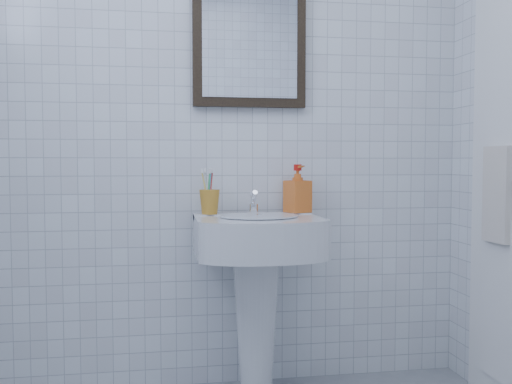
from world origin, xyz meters
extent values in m
cube|color=silver|center=(0.00, 1.20, 1.25)|extent=(2.20, 0.02, 2.50)
cone|color=silver|center=(0.12, 1.01, 0.32)|extent=(0.20, 0.20, 0.64)
cube|color=silver|center=(0.12, 0.96, 0.70)|extent=(0.51, 0.36, 0.15)
cube|color=silver|center=(0.12, 1.10, 0.76)|extent=(0.51, 0.09, 0.03)
cylinder|color=silver|center=(0.12, 0.93, 0.78)|extent=(0.32, 0.32, 0.01)
cylinder|color=white|center=(0.12, 1.08, 0.80)|extent=(0.04, 0.04, 0.04)
cylinder|color=white|center=(0.12, 1.07, 0.85)|extent=(0.02, 0.08, 0.07)
cylinder|color=white|center=(0.12, 1.09, 0.83)|extent=(0.03, 0.04, 0.08)
imported|color=#C74913|center=(0.32, 1.10, 0.88)|extent=(0.12, 0.12, 0.21)
cube|color=black|center=(0.12, 1.18, 1.55)|extent=(0.50, 0.04, 0.62)
cube|color=white|center=(0.12, 1.16, 1.55)|extent=(0.42, 0.00, 0.54)
torus|color=white|center=(1.06, 0.73, 1.05)|extent=(0.01, 0.18, 0.18)
cube|color=beige|center=(1.04, 0.73, 0.87)|extent=(0.03, 0.16, 0.38)
camera|label=1|loc=(-0.27, -1.32, 1.00)|focal=40.00mm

